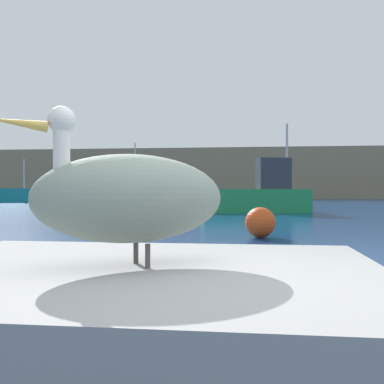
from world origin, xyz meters
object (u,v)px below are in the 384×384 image
(mooring_buoy, at_px, (260,222))
(fishing_boat_orange, at_px, (120,193))
(pelican, at_px, (131,197))
(fishing_boat_green, at_px, (260,195))

(mooring_buoy, bearing_deg, fishing_boat_orange, 112.64)
(fishing_boat_orange, xyz_separation_m, mooring_buoy, (11.84, -28.38, -0.54))
(pelican, bearing_deg, fishing_boat_green, -127.91)
(fishing_boat_orange, bearing_deg, pelican, -54.67)
(pelican, xyz_separation_m, fishing_boat_orange, (-10.85, 37.60, -0.27))
(pelican, xyz_separation_m, mooring_buoy, (0.98, 9.23, -0.80))
(fishing_boat_orange, bearing_deg, fishing_boat_green, -33.13)
(pelican, relative_size, fishing_boat_orange, 0.24)
(fishing_boat_green, distance_m, mooring_buoy, 12.67)
(fishing_boat_green, xyz_separation_m, fishing_boat_orange, (-12.12, 15.72, -0.01))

